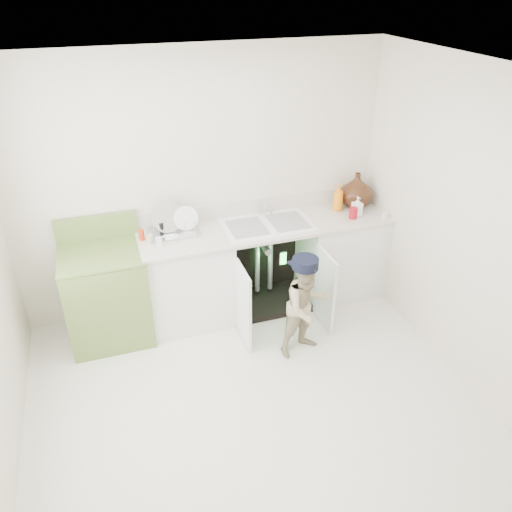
# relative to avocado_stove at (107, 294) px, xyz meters

# --- Properties ---
(ground) EXTENTS (3.50, 3.50, 0.00)m
(ground) POSITION_rel_avocado_stove_xyz_m (1.00, -1.18, -0.46)
(ground) COLOR beige
(ground) RESTS_ON ground
(room_shell) EXTENTS (6.00, 5.50, 1.26)m
(room_shell) POSITION_rel_avocado_stove_xyz_m (1.00, -1.18, 0.79)
(room_shell) COLOR silver
(room_shell) RESTS_ON ground
(counter_run) EXTENTS (2.44, 1.02, 1.25)m
(counter_run) POSITION_rel_avocado_stove_xyz_m (1.58, 0.03, 0.02)
(counter_run) COLOR white
(counter_run) RESTS_ON ground
(avocado_stove) EXTENTS (0.72, 0.65, 1.11)m
(avocado_stove) POSITION_rel_avocado_stove_xyz_m (0.00, 0.00, 0.00)
(avocado_stove) COLOR olive
(avocado_stove) RESTS_ON ground
(repair_worker) EXTENTS (0.53, 0.69, 0.96)m
(repair_worker) POSITION_rel_avocado_stove_xyz_m (1.63, -0.77, 0.02)
(repair_worker) COLOR tan
(repair_worker) RESTS_ON ground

